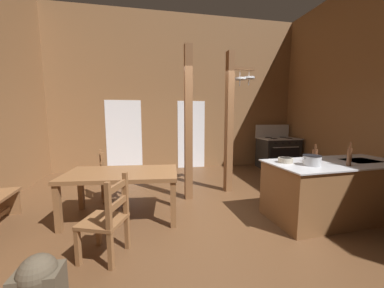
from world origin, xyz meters
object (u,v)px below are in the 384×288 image
object	(u,v)px
dining_table	(122,177)
stockpot_on_counter	(312,160)
mixing_bowl_on_counter	(285,160)
kitchen_island	(335,190)
bottle_tall_on_counter	(315,155)
ladderback_chair_near_window	(107,219)
ladderback_chair_by_post	(110,176)
bottle_short_on_counter	(349,156)
stove_range	(278,152)

from	to	relation	value
dining_table	stockpot_on_counter	world-z (taller)	stockpot_on_counter
dining_table	mixing_bowl_on_counter	world-z (taller)	mixing_bowl_on_counter
dining_table	stockpot_on_counter	size ratio (longest dim) A/B	5.53
kitchen_island	mixing_bowl_on_counter	world-z (taller)	mixing_bowl_on_counter
kitchen_island	bottle_tall_on_counter	bearing A→B (deg)	174.59
ladderback_chair_near_window	ladderback_chair_by_post	bearing A→B (deg)	98.19
bottle_short_on_counter	stockpot_on_counter	bearing A→B (deg)	166.81
kitchen_island	ladderback_chair_near_window	xyz separation A→B (m)	(-3.35, -0.37, 0.01)
ladderback_chair_near_window	bottle_short_on_counter	xyz separation A→B (m)	(3.30, 0.12, 0.58)
kitchen_island	bottle_tall_on_counter	world-z (taller)	bottle_tall_on_counter
bottle_short_on_counter	dining_table	bearing A→B (deg)	164.83
stove_range	bottle_short_on_counter	world-z (taller)	stove_range
stockpot_on_counter	mixing_bowl_on_counter	xyz separation A→B (m)	(-0.26, 0.24, -0.04)
dining_table	ladderback_chair_by_post	xyz separation A→B (m)	(-0.32, 0.84, -0.20)
ladderback_chair_by_post	bottle_tall_on_counter	distance (m)	3.59
kitchen_island	stockpot_on_counter	distance (m)	0.78
stove_range	mixing_bowl_on_counter	bearing A→B (deg)	-120.94
dining_table	bottle_tall_on_counter	xyz separation A→B (m)	(2.92, -0.60, 0.35)
stove_range	bottle_short_on_counter	xyz separation A→B (m)	(-1.08, -3.44, 0.55)
bottle_short_on_counter	mixing_bowl_on_counter	bearing A→B (deg)	154.89
kitchen_island	bottle_short_on_counter	size ratio (longest dim) A/B	6.44
kitchen_island	dining_table	world-z (taller)	kitchen_island
bottle_short_on_counter	ladderback_chair_near_window	bearing A→B (deg)	-177.86
dining_table	ladderback_chair_near_window	world-z (taller)	ladderback_chair_near_window
dining_table	bottle_short_on_counter	xyz separation A→B (m)	(3.25, -0.88, 0.38)
stove_range	ladderback_chair_by_post	bearing A→B (deg)	-159.72
mixing_bowl_on_counter	bottle_short_on_counter	size ratio (longest dim) A/B	0.63
mixing_bowl_on_counter	kitchen_island	bearing A→B (deg)	-7.82
dining_table	ladderback_chair_near_window	distance (m)	1.02
mixing_bowl_on_counter	bottle_tall_on_counter	world-z (taller)	bottle_tall_on_counter
mixing_bowl_on_counter	bottle_short_on_counter	world-z (taller)	bottle_short_on_counter
kitchen_island	bottle_short_on_counter	distance (m)	0.64
stove_range	dining_table	xyz separation A→B (m)	(-4.32, -2.56, 0.17)
ladderback_chair_by_post	bottle_tall_on_counter	world-z (taller)	bottle_tall_on_counter
kitchen_island	mixing_bowl_on_counter	distance (m)	0.96
ladderback_chair_near_window	mixing_bowl_on_counter	size ratio (longest dim) A/B	4.43
bottle_short_on_counter	kitchen_island	bearing A→B (deg)	78.13
ladderback_chair_near_window	bottle_short_on_counter	size ratio (longest dim) A/B	2.77
ladderback_chair_near_window	bottle_short_on_counter	world-z (taller)	bottle_short_on_counter
stockpot_on_counter	bottle_tall_on_counter	xyz separation A→B (m)	(0.18, 0.16, 0.04)
ladderback_chair_by_post	stockpot_on_counter	world-z (taller)	stockpot_on_counter
bottle_tall_on_counter	bottle_short_on_counter	size ratio (longest dim) A/B	0.82
kitchen_island	dining_table	size ratio (longest dim) A/B	1.24
mixing_bowl_on_counter	bottle_tall_on_counter	size ratio (longest dim) A/B	0.76
stockpot_on_counter	bottle_tall_on_counter	world-z (taller)	bottle_tall_on_counter
stockpot_on_counter	bottle_short_on_counter	xyz separation A→B (m)	(0.51, -0.12, 0.06)
stove_range	ladderback_chair_near_window	distance (m)	5.64
stockpot_on_counter	mixing_bowl_on_counter	distance (m)	0.36
mixing_bowl_on_counter	stove_range	bearing A→B (deg)	59.06
kitchen_island	dining_table	xyz separation A→B (m)	(-3.30, 0.63, 0.20)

